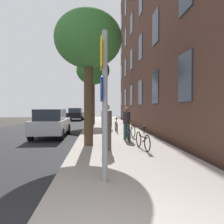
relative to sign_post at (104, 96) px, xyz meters
The scene contains 17 objects.
ground_plane 12.70m from the sign_post, 101.62° to the left, with size 41.80×41.80×0.00m, color #332D28.
road_asphalt 13.28m from the sign_post, 110.63° to the left, with size 7.00×38.00×0.01m, color #232326.
sidewalk 12.47m from the sign_post, 85.46° to the left, with size 4.20×38.00×0.12m, color #9E9389.
sign_post is the anchor object (origin of this frame).
traffic_light 22.98m from the sign_post, 91.78° to the left, with size 0.43×0.24×3.44m.
tree_near 5.21m from the sign_post, 96.16° to the left, with size 2.85×2.85×5.72m.
tree_far 16.58m from the sign_post, 91.58° to the left, with size 3.22×3.22×6.57m.
bicycle_0 4.13m from the sign_post, 64.81° to the left, with size 0.42×1.63×0.91m.
bicycle_1 5.98m from the sign_post, 76.51° to the left, with size 0.42×1.62×0.92m.
bicycle_2 7.47m from the sign_post, 76.33° to the left, with size 0.45×1.59×0.95m.
bicycle_3 9.49m from the sign_post, 82.88° to the left, with size 0.42×1.65×0.93m.
bicycle_4 11.63m from the sign_post, 79.26° to the left, with size 0.42×1.62×0.95m.
pedestrian_0 3.49m from the sign_post, 86.06° to the left, with size 0.55×0.55×1.74m.
pedestrian_1 6.21m from the sign_post, 77.06° to the left, with size 0.47×0.47×1.63m.
pedestrian_2 8.61m from the sign_post, 87.36° to the left, with size 0.50×0.50×1.65m.
car_0 8.44m from the sign_post, 109.22° to the left, with size 1.80×4.27×1.62m.
car_1 24.06m from the sign_post, 96.77° to the left, with size 2.04×4.12×1.62m.
Camera 1 is at (-0.04, -1.87, 1.74)m, focal length 34.04 mm.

